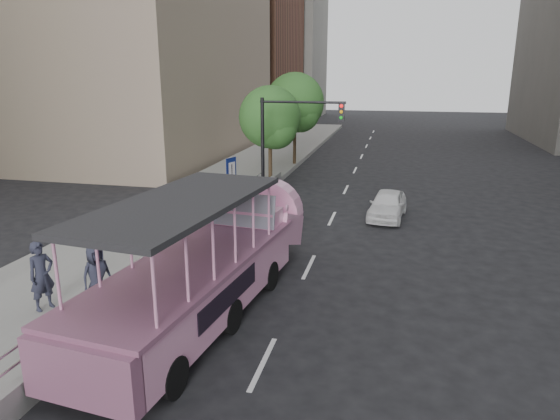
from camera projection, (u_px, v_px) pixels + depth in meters
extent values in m
plane|color=black|center=(246.00, 318.00, 13.36)|extent=(160.00, 160.00, 0.00)
cube|color=gray|center=(192.00, 207.00, 23.98)|extent=(5.50, 80.00, 0.30)
cube|color=gray|center=(170.00, 264.00, 15.80)|extent=(0.24, 30.00, 0.36)
cylinder|color=#AEADB2|center=(39.00, 347.00, 10.03)|extent=(0.07, 0.07, 0.70)
cylinder|color=#AEADB2|center=(96.00, 304.00, 11.90)|extent=(0.07, 0.07, 0.70)
cylinder|color=#AEADB2|center=(138.00, 273.00, 13.78)|extent=(0.07, 0.07, 0.70)
cylinder|color=#AEADB2|center=(169.00, 249.00, 15.66)|extent=(0.07, 0.07, 0.70)
cylinder|color=#AEADB2|center=(194.00, 230.00, 17.54)|extent=(0.07, 0.07, 0.70)
cylinder|color=#AEADB2|center=(214.00, 215.00, 19.42)|extent=(0.07, 0.07, 0.70)
cylinder|color=#AEADB2|center=(231.00, 202.00, 21.29)|extent=(0.07, 0.07, 0.70)
cylinder|color=#AEADB2|center=(244.00, 192.00, 23.17)|extent=(0.07, 0.07, 0.70)
cylinder|color=#AEADB2|center=(256.00, 183.00, 25.05)|extent=(0.07, 0.07, 0.70)
cylinder|color=#AEADB2|center=(169.00, 249.00, 15.66)|extent=(0.06, 22.00, 0.06)
cylinder|color=#AEADB2|center=(169.00, 239.00, 15.57)|extent=(0.06, 22.00, 0.06)
cylinder|color=black|center=(83.00, 357.00, 10.71)|extent=(0.44, 0.92, 0.89)
cylinder|color=black|center=(171.00, 377.00, 10.01)|extent=(0.44, 0.92, 0.89)
cylinder|color=black|center=(155.00, 303.00, 13.22)|extent=(0.44, 0.92, 0.89)
cylinder|color=black|center=(229.00, 316.00, 12.52)|extent=(0.44, 0.92, 0.89)
cylinder|color=black|center=(204.00, 267.00, 15.73)|extent=(0.44, 0.92, 0.89)
cylinder|color=black|center=(268.00, 276.00, 15.03)|extent=(0.44, 0.92, 0.89)
cube|color=pink|center=(194.00, 286.00, 12.90)|extent=(3.34, 8.31, 1.23)
cube|color=pink|center=(261.00, 226.00, 17.14)|extent=(2.63, 2.35, 1.54)
cylinder|color=pink|center=(270.00, 212.00, 17.82)|extent=(2.38, 0.94, 2.32)
cube|color=#824C69|center=(81.00, 375.00, 9.09)|extent=(2.49, 0.61, 1.23)
cube|color=#824C69|center=(193.00, 262.00, 12.72)|extent=(3.49, 8.61, 0.12)
cube|color=black|center=(181.00, 203.00, 11.92)|extent=(3.31, 6.75, 0.14)
cube|color=#9BA4B7|center=(240.00, 210.00, 15.30)|extent=(2.28, 0.45, 1.03)
cube|color=pink|center=(246.00, 215.00, 15.78)|extent=(2.26, 1.22, 0.49)
imported|color=white|center=(387.00, 204.00, 22.48)|extent=(1.87, 3.81, 1.25)
imported|color=#2A2C3D|center=(42.00, 276.00, 13.00)|extent=(0.67, 0.80, 1.86)
imported|color=#2A2C3D|center=(97.00, 275.00, 13.24)|extent=(0.87, 0.99, 1.70)
cylinder|color=black|center=(232.00, 196.00, 21.04)|extent=(0.09, 0.09, 2.70)
cube|color=navy|center=(231.00, 169.00, 20.74)|extent=(0.23, 0.64, 0.97)
cube|color=white|center=(232.00, 169.00, 20.74)|extent=(0.14, 0.41, 0.59)
cylinder|color=black|center=(263.00, 150.00, 25.05)|extent=(0.18, 0.18, 5.20)
cylinder|color=black|center=(302.00, 102.00, 23.98)|extent=(4.20, 0.12, 0.12)
cube|color=black|center=(341.00, 112.00, 23.68)|extent=(0.28, 0.22, 0.85)
sphere|color=red|center=(341.00, 106.00, 23.48)|extent=(0.16, 0.16, 0.16)
cylinder|color=#3B2B1A|center=(270.00, 160.00, 28.73)|extent=(0.22, 0.22, 3.08)
sphere|color=#2D6327|center=(270.00, 117.00, 28.09)|extent=(3.52, 3.52, 3.52)
sphere|color=#2D6327|center=(276.00, 128.00, 27.86)|extent=(2.42, 2.42, 2.42)
cylinder|color=#3B2B1A|center=(295.00, 143.00, 34.27)|extent=(0.22, 0.22, 3.47)
sphere|color=#2D6327|center=(295.00, 102.00, 33.55)|extent=(3.97, 3.97, 3.97)
sphere|color=#2D6327|center=(300.00, 112.00, 33.34)|extent=(2.73, 2.73, 2.73)
cube|color=brown|center=(217.00, 15.00, 58.97)|extent=(18.00, 16.00, 26.00)
cube|color=slate|center=(267.00, 48.00, 74.34)|extent=(16.00, 14.00, 20.00)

